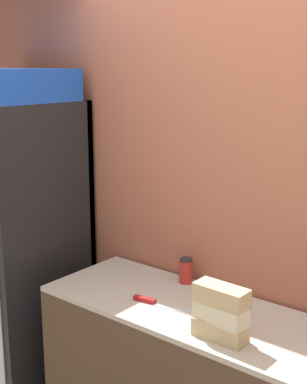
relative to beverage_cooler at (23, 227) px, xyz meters
The scene contains 7 objects.
wall_back 1.55m from the beverage_cooler, 12.86° to the left, with size 5.20×0.10×2.70m.
beverage_cooler is the anchor object (origin of this frame).
sandwich_stack_bottom 1.51m from the beverage_cooler, ahead, with size 0.23×0.10×0.08m.
sandwich_stack_middle 1.51m from the beverage_cooler, ahead, with size 0.24×0.12×0.08m.
sandwich_stack_top 1.51m from the beverage_cooler, ahead, with size 0.23×0.10×0.08m.
chefs_knife 1.10m from the beverage_cooler, ahead, with size 0.33×0.09×0.02m.
condiment_jar 1.08m from the beverage_cooler, 12.44° to the left, with size 0.07×0.07×0.13m.
Camera 1 is at (1.07, -1.07, 2.05)m, focal length 50.00 mm.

